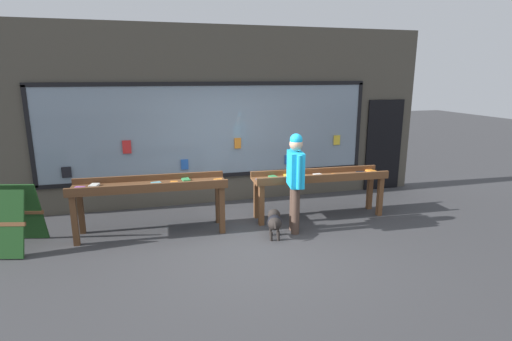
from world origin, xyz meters
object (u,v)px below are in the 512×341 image
object	(u,v)px
display_table_left	(150,190)
display_table_right	(319,180)
person_browsing	(295,175)
small_dog	(275,221)
sandwich_board_sign	(14,218)

from	to	relation	value
display_table_left	display_table_right	bearing A→B (deg)	0.06
person_browsing	display_table_left	bearing A→B (deg)	85.33
small_dog	sandwich_board_sign	xyz separation A→B (m)	(-4.01, 0.63, 0.23)
person_browsing	sandwich_board_sign	xyz separation A→B (m)	(-4.41, 0.50, -0.50)
display_table_right	display_table_left	bearing A→B (deg)	-179.94
display_table_left	person_browsing	xyz separation A→B (m)	(2.37, -0.59, 0.24)
display_table_left	small_dog	bearing A→B (deg)	-20.13
display_table_left	sandwich_board_sign	size ratio (longest dim) A/B	2.59
display_table_left	sandwich_board_sign	bearing A→B (deg)	-177.40
sandwich_board_sign	display_table_right	bearing A→B (deg)	15.43
person_browsing	small_dog	distance (m)	0.84
display_table_right	person_browsing	bearing A→B (deg)	-140.14
person_browsing	small_dog	xyz separation A→B (m)	(-0.40, -0.13, -0.73)
person_browsing	display_table_right	bearing A→B (deg)	-40.75
small_dog	sandwich_board_sign	distance (m)	4.07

